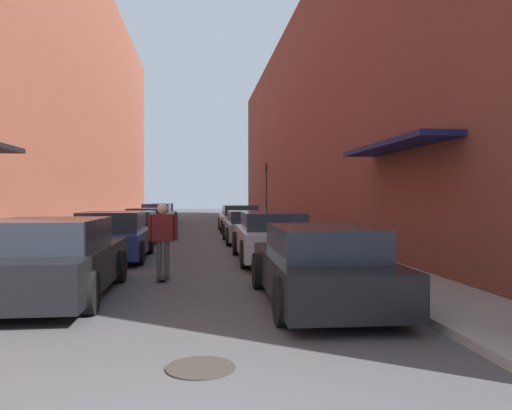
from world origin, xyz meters
TOP-DOWN VIEW (x-y plane):
  - ground at (0.00, 18.62)m, footprint 102.41×102.41m
  - curb_strip_left at (-4.18, 23.28)m, footprint 1.80×46.55m
  - curb_strip_right at (4.18, 23.28)m, footprint 1.80×46.55m
  - building_row_left at (-7.08, 23.27)m, footprint 4.90×46.55m
  - building_row_right at (7.08, 23.27)m, footprint 4.90×46.55m
  - parked_car_left_0 at (-2.30, 6.03)m, footprint 2.08×4.51m
  - parked_car_left_1 at (-2.12, 11.29)m, footprint 1.92×4.09m
  - parked_car_left_2 at (-2.29, 16.55)m, footprint 1.90×4.27m
  - parked_car_left_3 at (-2.25, 21.57)m, footprint 2.07×4.12m
  - parked_car_left_4 at (-2.27, 27.41)m, footprint 1.88×4.47m
  - parked_car_left_5 at (-2.34, 32.57)m, footprint 1.87×4.58m
  - parked_car_right_0 at (2.18, 5.06)m, footprint 1.87×4.48m
  - parked_car_right_1 at (2.18, 10.51)m, footprint 1.89×4.58m
  - parked_car_right_2 at (2.19, 15.96)m, footprint 2.03×4.13m
  - parked_car_right_3 at (2.22, 21.89)m, footprint 1.97×4.71m
  - skateboarder at (-0.52, 7.69)m, footprint 0.61×0.78m
  - manhole_cover at (0.25, 2.20)m, footprint 0.70×0.70m
  - traffic_light at (4.05, 25.45)m, footprint 0.16×0.22m

SIDE VIEW (x-z plane):
  - ground at x=0.00m, z-range 0.00..0.00m
  - manhole_cover at x=0.25m, z-range 0.00..0.02m
  - curb_strip_left at x=-4.18m, z-range 0.00..0.12m
  - curb_strip_right at x=4.18m, z-range 0.00..0.12m
  - parked_car_left_2 at x=-2.29m, z-range -0.01..1.19m
  - parked_car_right_2 at x=2.19m, z-range -0.01..1.20m
  - parked_car_left_3 at x=-2.25m, z-range 0.00..1.19m
  - parked_car_right_0 at x=2.18m, z-range -0.02..1.25m
  - parked_car_left_5 at x=-2.34m, z-range -0.02..1.27m
  - parked_car_left_1 at x=-2.12m, z-range -0.03..1.29m
  - parked_car_left_4 at x=-2.27m, z-range -0.03..1.29m
  - parked_car_right_3 at x=2.22m, z-range -0.02..1.30m
  - parked_car_right_1 at x=2.18m, z-range -0.01..1.31m
  - parked_car_left_0 at x=-2.30m, z-range -0.02..1.33m
  - skateboarder at x=-0.52m, z-range 0.18..1.78m
  - traffic_light at x=4.05m, z-range 0.54..4.11m
  - building_row_right at x=7.08m, z-range 0.00..11.23m
  - building_row_left at x=-7.08m, z-range 0.00..14.21m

